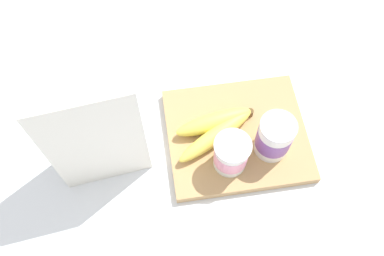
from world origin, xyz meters
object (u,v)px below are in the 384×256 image
Objects in this scene: yogurt_cup_front at (274,137)px; banana_bunch at (215,128)px; cutting_board at (237,135)px; yogurt_cup_back at (231,154)px; cereal_box at (94,130)px.

banana_bunch is (0.11, -0.05, -0.03)m from yogurt_cup_front.
cutting_board is 0.09m from yogurt_cup_back.
yogurt_cup_back is (0.09, 0.02, -0.01)m from yogurt_cup_front.
cutting_board is 1.01× the size of cereal_box.
yogurt_cup_front is at bearing -167.08° from yogurt_cup_back.
cutting_board is 1.61× the size of banana_bunch.
cutting_board is 0.31m from cereal_box.
banana_bunch is (0.02, -0.07, -0.02)m from yogurt_cup_back.
yogurt_cup_front is 0.09m from yogurt_cup_back.
banana_bunch is (0.05, -0.01, 0.03)m from cutting_board.
cutting_board is at bearing -35.29° from yogurt_cup_front.
cereal_box is 0.34m from yogurt_cup_front.
cereal_box is at bearing -11.23° from yogurt_cup_back.
cutting_board is 0.06m from banana_bunch.
cutting_board is at bearing 176.78° from cereal_box.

